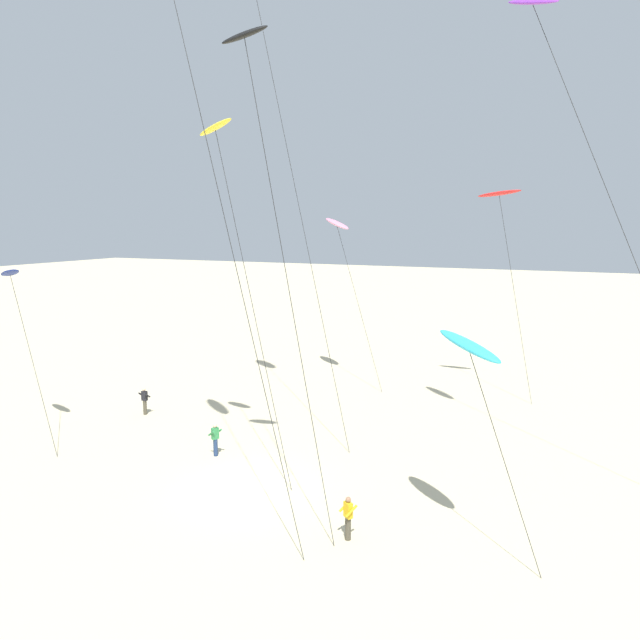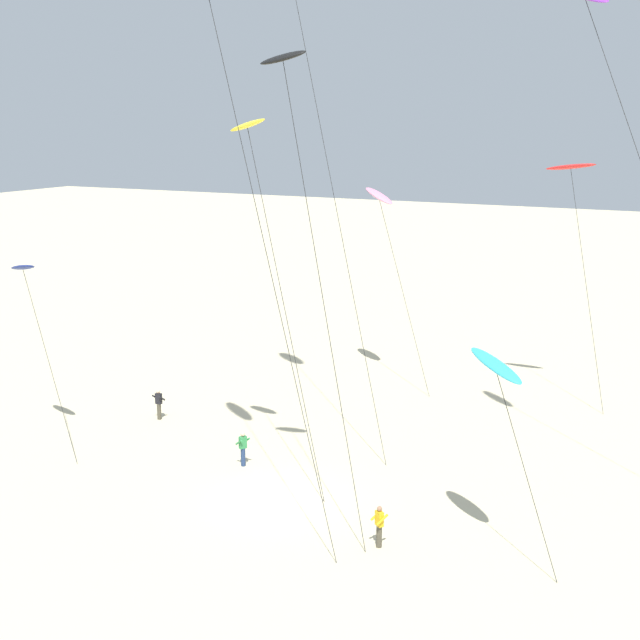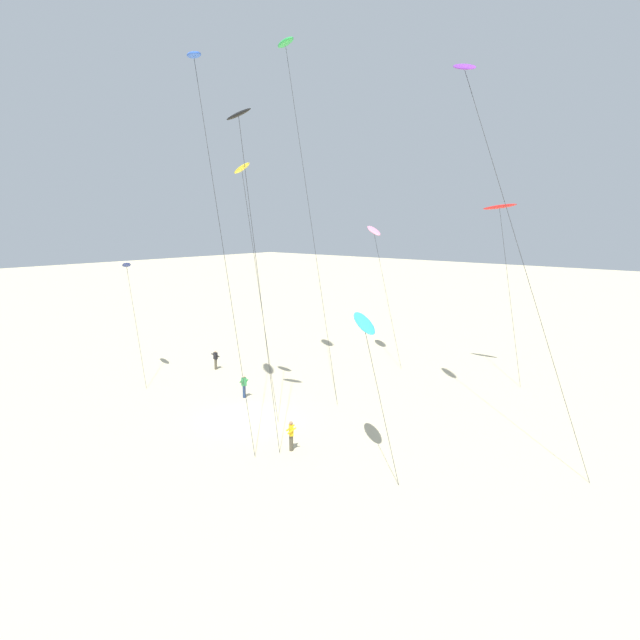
% 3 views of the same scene
% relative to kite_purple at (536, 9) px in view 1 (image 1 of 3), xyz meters
% --- Properties ---
extents(ground_plane, '(260.00, 260.00, 0.00)m').
position_rel_kite_purple_xyz_m(ground_plane, '(-10.17, -7.28, -20.28)').
color(ground_plane, beige).
extents(kite_purple, '(10.10, 3.88, 21.25)m').
position_rel_kite_purple_xyz_m(kite_purple, '(0.00, 0.00, 0.00)').
color(kite_purple, purple).
rests_on(kite_purple, ground).
extents(kite_pink, '(5.36, 2.59, 12.00)m').
position_rel_kite_purple_xyz_m(kite_pink, '(-13.08, 10.24, -8.91)').
color(kite_pink, pink).
rests_on(kite_pink, ground).
extents(kite_red, '(4.16, 1.29, 13.65)m').
position_rel_kite_purple_xyz_m(kite_red, '(-2.34, 11.23, -7.11)').
color(kite_red, red).
rests_on(kite_red, ground).
extents(kite_black, '(5.02, 1.60, 18.39)m').
position_rel_kite_purple_xyz_m(kite_black, '(-8.98, -8.57, -2.68)').
color(kite_black, black).
rests_on(kite_black, ground).
extents(kite_cyan, '(4.21, 2.54, 7.85)m').
position_rel_kite_purple_xyz_m(kite_cyan, '(-0.90, -7.96, -12.96)').
color(kite_cyan, '#33BFE0').
rests_on(kite_cyan, ground).
extents(kite_navy, '(4.97, 1.92, 9.30)m').
position_rel_kite_purple_xyz_m(kite_navy, '(-24.26, -6.88, -11.45)').
color(kite_navy, navy).
rests_on(kite_navy, ground).
extents(kite_yellow, '(5.42, 1.99, 16.00)m').
position_rel_kite_purple_xyz_m(kite_yellow, '(-12.57, -5.24, -4.93)').
color(kite_yellow, yellow).
rests_on(kite_yellow, ground).
extents(kite_flyer_nearest, '(0.68, 0.69, 1.67)m').
position_rel_kite_purple_xyz_m(kite_flyer_nearest, '(-13.49, -4.73, -19.39)').
color(kite_flyer_nearest, navy).
rests_on(kite_flyer_nearest, ground).
extents(kite_flyer_middle, '(0.54, 0.51, 1.67)m').
position_rel_kite_purple_xyz_m(kite_flyer_middle, '(-20.94, -1.22, -19.39)').
color(kite_flyer_middle, '#4C4738').
rests_on(kite_flyer_middle, ground).
extents(kite_flyer_furthest, '(0.72, 0.72, 1.67)m').
position_rel_kite_purple_xyz_m(kite_flyer_furthest, '(-4.74, -9.20, -19.39)').
color(kite_flyer_furthest, '#4C4738').
rests_on(kite_flyer_furthest, ground).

